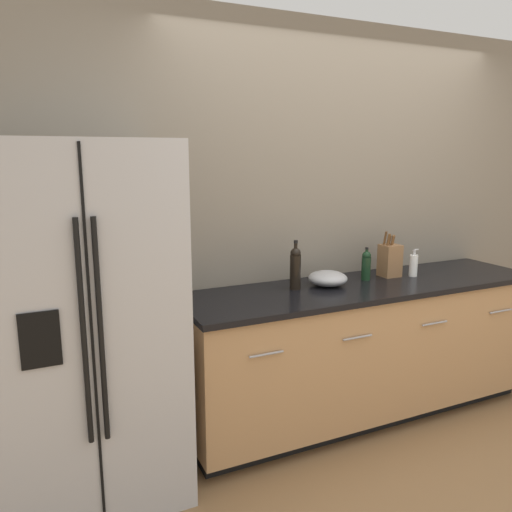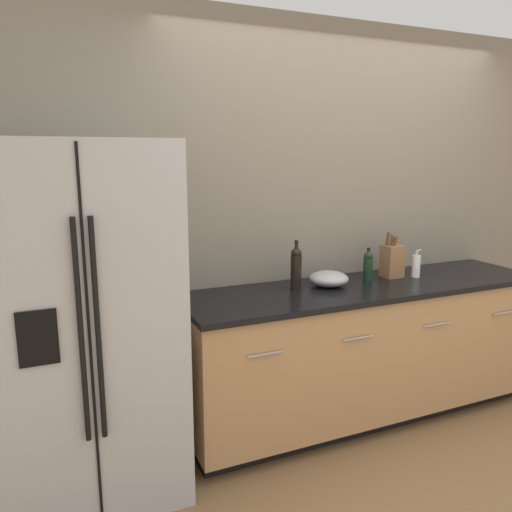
% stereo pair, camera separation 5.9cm
% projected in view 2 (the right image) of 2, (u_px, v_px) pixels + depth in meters
% --- Properties ---
extents(ground_plane, '(14.00, 14.00, 0.00)m').
position_uv_depth(ground_plane, '(467.00, 502.00, 2.56)').
color(ground_plane, olive).
extents(wall_back, '(10.00, 0.05, 2.60)m').
position_uv_depth(wall_back, '(337.00, 220.00, 3.45)').
color(wall_back, gray).
rests_on(wall_back, ground_plane).
extents(counter_unit, '(2.47, 0.64, 0.92)m').
position_uv_depth(counter_unit, '(365.00, 350.00, 3.32)').
color(counter_unit, black).
rests_on(counter_unit, ground_plane).
extents(refrigerator, '(0.91, 0.75, 1.82)m').
position_uv_depth(refrigerator, '(83.00, 325.00, 2.49)').
color(refrigerator, '#B2B2B5').
rests_on(refrigerator, ground_plane).
extents(knife_block, '(0.13, 0.12, 0.31)m').
position_uv_depth(knife_block, '(392.00, 260.00, 3.39)').
color(knife_block, olive).
rests_on(knife_block, counter_unit).
extents(wine_bottle, '(0.07, 0.07, 0.31)m').
position_uv_depth(wine_bottle, '(296.00, 268.00, 3.08)').
color(wine_bottle, black).
rests_on(wine_bottle, counter_unit).
extents(soap_dispenser, '(0.06, 0.06, 0.19)m').
position_uv_depth(soap_dispenser, '(416.00, 266.00, 3.40)').
color(soap_dispenser, white).
rests_on(soap_dispenser, counter_unit).
extents(oil_bottle, '(0.06, 0.06, 0.22)m').
position_uv_depth(oil_bottle, '(368.00, 265.00, 3.30)').
color(oil_bottle, black).
rests_on(oil_bottle, counter_unit).
extents(mixing_bowl, '(0.25, 0.25, 0.10)m').
position_uv_depth(mixing_bowl, '(329.00, 279.00, 3.17)').
color(mixing_bowl, '#A3A3A5').
rests_on(mixing_bowl, counter_unit).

